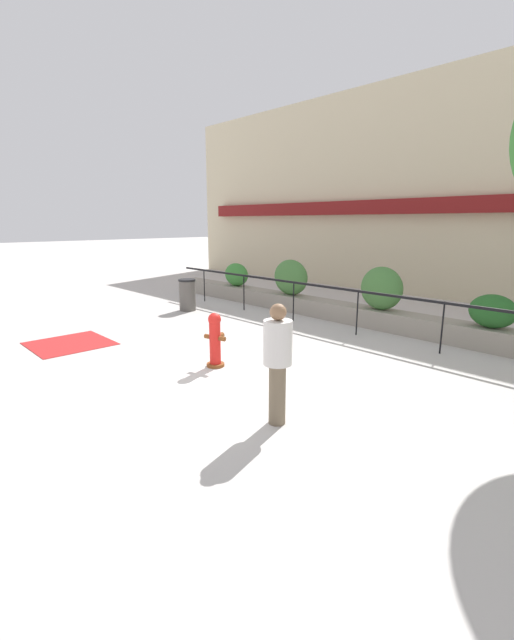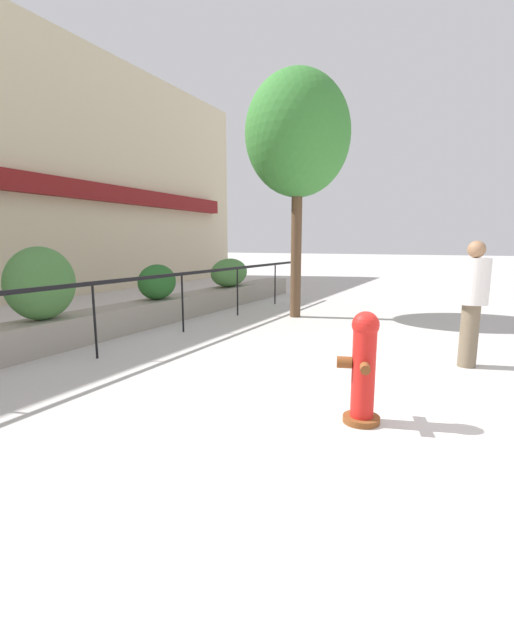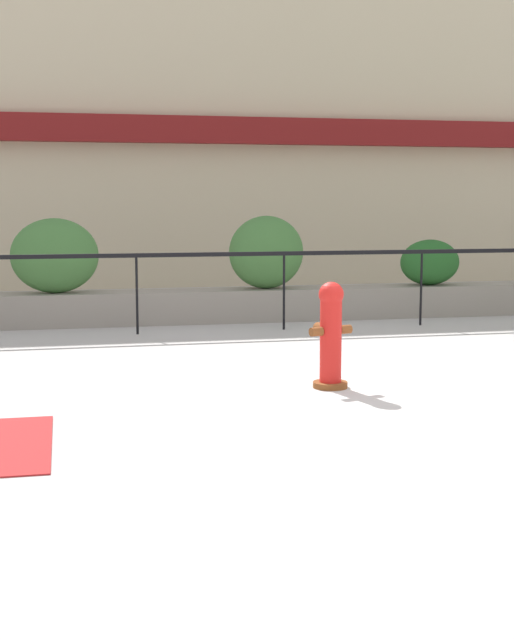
% 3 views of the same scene
% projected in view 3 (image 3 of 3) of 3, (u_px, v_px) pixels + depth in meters
% --- Properties ---
extents(ground_plane, '(120.00, 120.00, 0.00)m').
position_uv_depth(ground_plane, '(410.00, 403.00, 8.36)').
color(ground_plane, '#BCB7B2').
extents(building_facade, '(30.00, 1.36, 8.00)m').
position_uv_depth(building_facade, '(206.00, 103.00, 19.43)').
color(building_facade, beige).
rests_on(building_facade, ground).
extents(planter_wall_low, '(18.00, 0.70, 0.50)m').
position_uv_depth(planter_wall_low, '(267.00, 304.00, 14.14)').
color(planter_wall_low, gray).
rests_on(planter_wall_low, ground).
extents(fence_railing_segment, '(15.00, 0.05, 1.15)m').
position_uv_depth(fence_railing_segment, '(284.00, 260.00, 12.97)').
color(fence_railing_segment, black).
rests_on(fence_railing_segment, ground).
extents(hedge_bush_1, '(1.31, 0.64, 1.12)m').
position_uv_depth(hedge_bush_1, '(55.00, 256.00, 13.34)').
color(hedge_bush_1, '#427538').
rests_on(hedge_bush_1, planter_wall_low).
extents(hedge_bush_2, '(1.19, 0.70, 1.15)m').
position_uv_depth(hedge_bush_2, '(266.00, 252.00, 14.02)').
color(hedge_bush_2, '#427538').
rests_on(hedge_bush_2, planter_wall_low).
extents(hedge_bush_3, '(1.01, 0.62, 0.75)m').
position_uv_depth(hedge_bush_3, '(430.00, 262.00, 14.63)').
color(hedge_bush_3, '#235B23').
rests_on(hedge_bush_3, planter_wall_low).
extents(fire_hydrant, '(0.48, 0.47, 1.08)m').
position_uv_depth(fire_hydrant, '(331.00, 334.00, 8.98)').
color(fire_hydrant, brown).
rests_on(fire_hydrant, ground).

